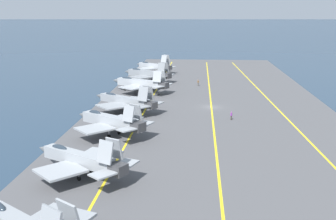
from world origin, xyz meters
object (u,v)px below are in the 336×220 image
(parked_jet_sixth, at_px, (147,74))
(crew_purple_vest, at_px, (231,115))
(parked_jet_fourth, at_px, (125,101))
(crew_brown_vest, at_px, (198,82))
(parked_jet_second, at_px, (81,159))
(parked_jet_third, at_px, (110,121))
(parked_jet_seventh, at_px, (154,66))
(parked_jet_fifth, at_px, (140,83))

(parked_jet_sixth, height_order, crew_purple_vest, parked_jet_sixth)
(parked_jet_fourth, relative_size, crew_purple_vest, 9.71)
(parked_jet_sixth, xyz_separation_m, crew_brown_vest, (-6.09, -15.38, -1.44))
(parked_jet_second, xyz_separation_m, crew_brown_vest, (68.74, -14.72, -1.42))
(parked_jet_second, distance_m, crew_brown_vest, 70.31)
(parked_jet_fourth, bearing_deg, parked_jet_third, -178.33)
(parked_jet_seventh, distance_m, crew_brown_vest, 29.23)
(parked_jet_third, relative_size, crew_purple_vest, 8.72)
(parked_jet_third, distance_m, parked_jet_fourth, 18.09)
(crew_purple_vest, bearing_deg, parked_jet_sixth, 26.73)
(parked_jet_fourth, height_order, parked_jet_fifth, parked_jet_fifth)
(parked_jet_fifth, height_order, parked_jet_sixth, parked_jet_sixth)
(parked_jet_second, bearing_deg, parked_jet_third, 0.25)
(parked_jet_second, distance_m, parked_jet_seventh, 93.54)
(parked_jet_fourth, xyz_separation_m, parked_jet_seventh, (56.79, 0.10, 0.07))
(parked_jet_second, height_order, parked_jet_sixth, parked_jet_sixth)
(parked_jet_sixth, xyz_separation_m, crew_purple_vest, (-44.03, -22.17, -1.51))
(parked_jet_seventh, xyz_separation_m, crew_brown_vest, (-24.80, -15.43, -1.35))
(parked_jet_fourth, bearing_deg, parked_jet_second, -179.05)
(parked_jet_second, distance_m, crew_purple_vest, 37.60)
(parked_jet_second, height_order, parked_jet_seventh, parked_jet_seventh)
(crew_purple_vest, bearing_deg, crew_brown_vest, 10.15)
(parked_jet_third, height_order, crew_brown_vest, parked_jet_third)
(parked_jet_seventh, relative_size, crew_purple_vest, 8.85)
(parked_jet_fourth, xyz_separation_m, crew_brown_vest, (31.99, -15.33, -1.28))
(parked_jet_third, relative_size, crew_brown_vest, 8.13)
(parked_jet_fifth, distance_m, parked_jet_seventh, 35.69)
(parked_jet_sixth, relative_size, parked_jet_seventh, 1.10)
(parked_jet_second, relative_size, parked_jet_seventh, 1.01)
(parked_jet_fifth, bearing_deg, parked_jet_seventh, 0.43)
(parked_jet_fourth, relative_size, parked_jet_seventh, 1.10)
(parked_jet_fifth, relative_size, crew_brown_vest, 9.34)
(parked_jet_third, relative_size, parked_jet_seventh, 0.98)
(parked_jet_fifth, bearing_deg, parked_jet_sixth, 0.73)
(parked_jet_second, relative_size, parked_jet_third, 1.03)
(crew_purple_vest, height_order, crew_brown_vest, crew_brown_vest)
(parked_jet_seventh, bearing_deg, parked_jet_third, -179.52)
(parked_jet_third, bearing_deg, parked_jet_sixth, 0.58)
(parked_jet_sixth, height_order, parked_jet_seventh, parked_jet_seventh)
(parked_jet_fourth, relative_size, parked_jet_fifth, 0.97)
(parked_jet_fourth, distance_m, crew_brown_vest, 35.50)
(parked_jet_third, bearing_deg, parked_jet_seventh, 0.48)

